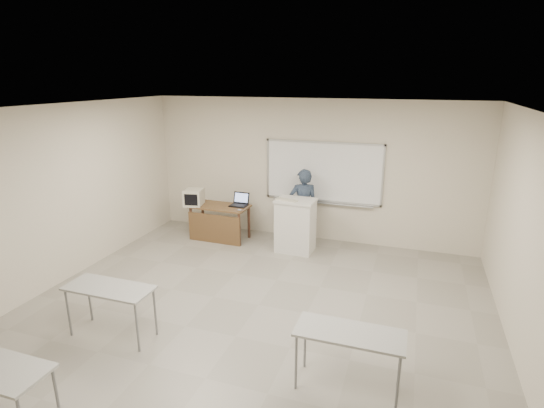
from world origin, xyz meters
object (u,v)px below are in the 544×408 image
at_px(instructor_desk, 218,217).
at_px(presenter, 303,207).
at_px(podium, 295,225).
at_px(whiteboard, 323,173).
at_px(mouse, 239,210).
at_px(crt_monitor, 194,197).
at_px(laptop, 239,203).
at_px(keyboard, 287,200).

height_order(instructor_desk, presenter, presenter).
bearing_deg(podium, whiteboard, 67.86).
distance_m(whiteboard, mouse, 1.91).
bearing_deg(crt_monitor, laptop, 5.11).
height_order(whiteboard, podium, whiteboard).
bearing_deg(crt_monitor, whiteboard, 5.20).
xyz_separation_m(crt_monitor, keyboard, (2.14, -0.13, 0.18)).
bearing_deg(crt_monitor, instructor_desk, -9.77).
height_order(instructor_desk, laptop, laptop).
distance_m(instructor_desk, presenter, 1.85).
height_order(crt_monitor, keyboard, keyboard).
bearing_deg(whiteboard, instructor_desk, -159.71).
bearing_deg(whiteboard, crt_monitor, -163.35).
distance_m(mouse, presenter, 1.33).
bearing_deg(podium, presenter, 87.32).
relative_size(whiteboard, crt_monitor, 5.85).
relative_size(crt_monitor, laptop, 1.18).
height_order(podium, presenter, presenter).
xyz_separation_m(podium, mouse, (-1.19, -0.06, 0.22)).
bearing_deg(mouse, podium, 18.20).
relative_size(laptop, keyboard, 0.82).
bearing_deg(laptop, crt_monitor, -162.11).
relative_size(laptop, presenter, 0.22).
bearing_deg(instructor_desk, mouse, -8.01).
xyz_separation_m(instructor_desk, mouse, (0.55, -0.09, 0.25)).
relative_size(podium, mouse, 12.27).
height_order(crt_monitor, presenter, presenter).
height_order(whiteboard, mouse, whiteboard).
height_order(instructor_desk, crt_monitor, crt_monitor).
height_order(whiteboard, crt_monitor, whiteboard).
bearing_deg(mouse, presenter, 38.19).
height_order(whiteboard, laptop, whiteboard).
height_order(keyboard, presenter, presenter).
xyz_separation_m(crt_monitor, mouse, (1.10, -0.08, -0.15)).
height_order(whiteboard, keyboard, whiteboard).
relative_size(whiteboard, podium, 2.29).
relative_size(whiteboard, instructor_desk, 1.97).
distance_m(whiteboard, presenter, 0.82).
distance_m(whiteboard, laptop, 1.90).
distance_m(whiteboard, instructor_desk, 2.44).
distance_m(podium, laptop, 1.40).
xyz_separation_m(instructor_desk, crt_monitor, (-0.55, -0.02, 0.40)).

